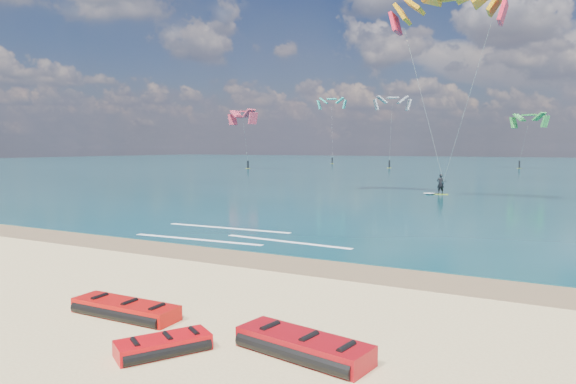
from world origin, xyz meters
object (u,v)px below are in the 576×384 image
at_px(packed_kite_left, 125,316).
at_px(packed_kite_right, 164,353).
at_px(kitesurfer_main, 444,91).
at_px(packed_kite_mid, 303,355).

xyz_separation_m(packed_kite_left, packed_kite_right, (2.21, -1.23, 0.00)).
bearing_deg(packed_kite_right, kitesurfer_main, 34.14).
bearing_deg(packed_kite_left, packed_kite_right, -29.62).
bearing_deg(packed_kite_mid, packed_kite_right, -145.16).
xyz_separation_m(packed_kite_right, kitesurfer_main, (-1.13, 32.01, 8.02)).
height_order(packed_kite_mid, kitesurfer_main, kitesurfer_main).
distance_m(packed_kite_right, kitesurfer_main, 33.01).
distance_m(packed_kite_mid, kitesurfer_main, 32.10).
relative_size(packed_kite_mid, packed_kite_right, 1.51).
height_order(packed_kite_left, packed_kite_right, packed_kite_left).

